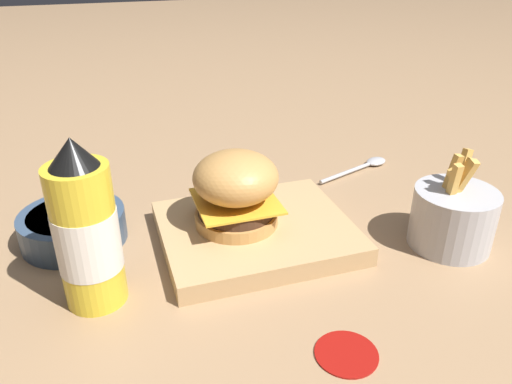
# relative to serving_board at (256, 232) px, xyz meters

# --- Properties ---
(ground_plane) EXTENTS (6.00, 6.00, 0.00)m
(ground_plane) POSITION_rel_serving_board_xyz_m (-0.01, -0.05, -0.01)
(ground_plane) COLOR #9E7A56
(serving_board) EXTENTS (0.26, 0.22, 0.03)m
(serving_board) POSITION_rel_serving_board_xyz_m (0.00, 0.00, 0.00)
(serving_board) COLOR tan
(serving_board) RESTS_ON ground_plane
(burger) EXTENTS (0.12, 0.12, 0.11)m
(burger) POSITION_rel_serving_board_xyz_m (-0.02, 0.01, 0.07)
(burger) COLOR tan
(burger) RESTS_ON serving_board
(ketchup_bottle) EXTENTS (0.07, 0.07, 0.20)m
(ketchup_bottle) POSITION_rel_serving_board_xyz_m (-0.22, -0.06, 0.08)
(ketchup_bottle) COLOR yellow
(ketchup_bottle) RESTS_ON ground_plane
(fries_basket) EXTENTS (0.11, 0.11, 0.13)m
(fries_basket) POSITION_rel_serving_board_xyz_m (0.25, -0.09, 0.03)
(fries_basket) COLOR #B7B7BC
(fries_basket) RESTS_ON ground_plane
(side_bowl) EXTENTS (0.14, 0.14, 0.04)m
(side_bowl) POSITION_rel_serving_board_xyz_m (-0.24, 0.08, 0.01)
(side_bowl) COLOR #384C66
(side_bowl) RESTS_ON ground_plane
(spoon) EXTENTS (0.16, 0.07, 0.01)m
(spoon) POSITION_rel_serving_board_xyz_m (0.27, 0.17, -0.01)
(spoon) COLOR #B2B2B7
(spoon) RESTS_ON ground_plane
(ketchup_puddle) EXTENTS (0.07, 0.07, 0.00)m
(ketchup_puddle) POSITION_rel_serving_board_xyz_m (0.02, -0.24, -0.01)
(ketchup_puddle) COLOR #9E140F
(ketchup_puddle) RESTS_ON ground_plane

